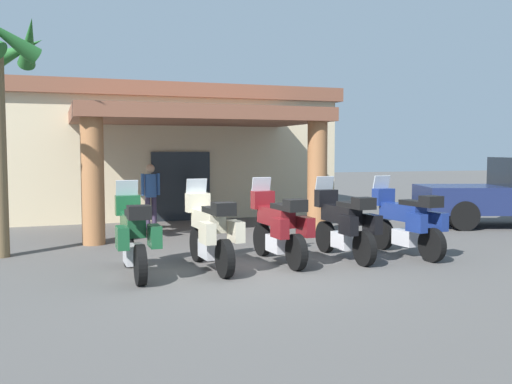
% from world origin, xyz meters
% --- Properties ---
extents(ground_plane, '(80.00, 80.00, 0.00)m').
position_xyz_m(ground_plane, '(0.00, 0.00, 0.00)').
color(ground_plane, '#514F4C').
extents(motel_building, '(11.17, 9.85, 4.20)m').
position_xyz_m(motel_building, '(-0.11, 10.05, 2.15)').
color(motel_building, beige).
rests_on(motel_building, ground_plane).
extents(motorcycle_green, '(0.72, 2.21, 1.61)m').
position_xyz_m(motorcycle_green, '(-2.04, 0.29, 0.70)').
color(motorcycle_green, black).
rests_on(motorcycle_green, ground_plane).
extents(motorcycle_cream, '(0.75, 2.21, 1.61)m').
position_xyz_m(motorcycle_cream, '(-0.66, 0.41, 0.70)').
color(motorcycle_cream, black).
rests_on(motorcycle_cream, ground_plane).
extents(motorcycle_maroon, '(0.74, 2.21, 1.61)m').
position_xyz_m(motorcycle_maroon, '(0.72, 0.62, 0.70)').
color(motorcycle_maroon, black).
rests_on(motorcycle_maroon, ground_plane).
extents(motorcycle_black, '(0.73, 2.21, 1.61)m').
position_xyz_m(motorcycle_black, '(2.09, 0.61, 0.70)').
color(motorcycle_black, black).
rests_on(motorcycle_black, ground_plane).
extents(motorcycle_blue, '(0.80, 2.21, 1.61)m').
position_xyz_m(motorcycle_blue, '(3.47, 0.57, 0.70)').
color(motorcycle_blue, black).
rests_on(motorcycle_blue, ground_plane).
extents(pedestrian, '(0.52, 0.32, 1.78)m').
position_xyz_m(pedestrian, '(-1.11, 5.97, 1.03)').
color(pedestrian, '#3F334C').
rests_on(pedestrian, ground_plane).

